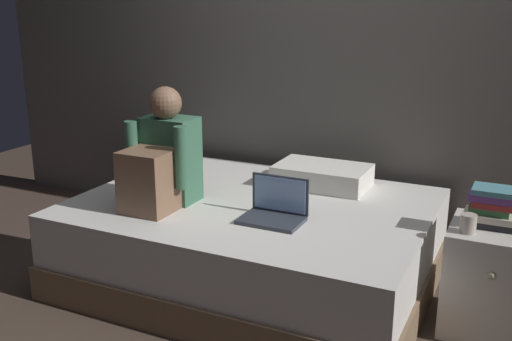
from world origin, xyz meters
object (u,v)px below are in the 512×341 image
Objects in this scene: pillow at (322,176)px; book_stack at (491,208)px; bed at (253,242)px; nightstand at (492,279)px; mug at (468,224)px; person_sitting at (162,161)px; laptop at (275,209)px.

book_stack is at bearing -21.88° from pillow.
nightstand reaches higher than bed.
pillow is 2.35× the size of book_stack.
pillow is 1.06m from mug.
person_sitting reaches higher than nightstand.
mug is at bearing 6.11° from person_sitting.
laptop reaches higher than nightstand.
bed is 6.25× the size of laptop.
nightstand is (1.30, 0.03, 0.03)m from bed.
bed is 22.22× the size of mug.
person_sitting reaches higher than pillow.
pillow reaches higher than nightstand.
book_stack is (1.69, 0.31, -0.11)m from person_sitting.
bed is at bearing 175.75° from mug.
bed is 1.30m from nightstand.
pillow is at bearing 45.79° from person_sitting.
book_stack is at bearing 10.32° from person_sitting.
laptop reaches higher than mug.
pillow is at bearing 149.62° from mug.
mug reaches higher than bed.
person_sitting reaches higher than laptop.
bed is at bearing 30.73° from person_sitting.
nightstand is at bearing 12.75° from laptop.
book_stack is (1.03, 0.26, 0.09)m from laptop.
nightstand is 1.69× the size of laptop.
laptop is 0.95m from mug.
nightstand is at bearing -18.71° from book_stack.
bed is 8.39× the size of book_stack.
laptop reaches higher than bed.
person_sitting is at bearing -175.75° from laptop.
nightstand is at bearing 42.69° from mug.
pillow is (-1.05, 0.42, 0.29)m from nightstand.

